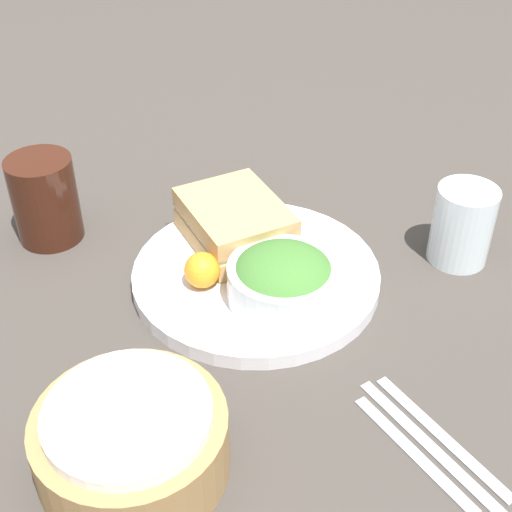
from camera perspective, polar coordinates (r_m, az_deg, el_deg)
name	(u,v)px	position (r m, az deg, el deg)	size (l,w,h in m)	color
ground_plane	(256,281)	(0.87, 0.00, -2.04)	(4.00, 4.00, 0.00)	#3D3833
plate	(256,275)	(0.86, 0.00, -1.56)	(0.30, 0.30, 0.02)	silver
sandwich	(235,223)	(0.88, -1.70, 2.67)	(0.17, 0.15, 0.06)	tan
salad_bowl	(283,279)	(0.80, 2.17, -1.82)	(0.13, 0.13, 0.06)	white
dressing_cup	(312,252)	(0.86, 4.46, 0.36)	(0.04, 0.04, 0.03)	#B7B7BC
orange_wedge	(202,270)	(0.82, -4.33, -1.13)	(0.04, 0.04, 0.04)	orange
drink_glass	(45,199)	(0.95, -16.52, 4.37)	(0.08, 0.08, 0.11)	#38190F
bread_basket	(132,440)	(0.66, -9.93, -14.32)	(0.17, 0.17, 0.08)	#997547
fork	(441,435)	(0.72, 14.62, -13.69)	(0.17, 0.01, 0.01)	#B2B2B7
knife	(428,443)	(0.71, 13.58, -14.37)	(0.18, 0.01, 0.01)	#B2B2B7
spoon	(414,452)	(0.70, 12.50, -15.07)	(0.16, 0.01, 0.01)	#B2B2B7
water_glass	(462,225)	(0.91, 16.18, 2.40)	(0.07, 0.07, 0.10)	silver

